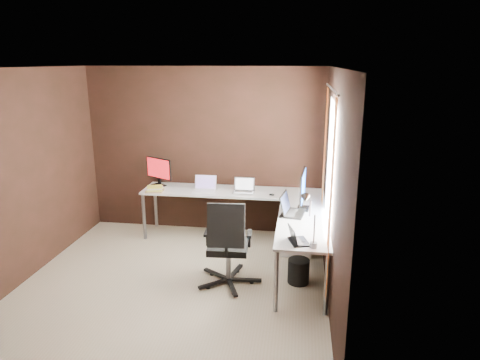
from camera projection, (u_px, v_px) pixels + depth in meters
The scene contains 15 objects.
room at pixel (200, 181), 4.78m from camera, with size 3.60×3.60×2.50m.
desk at pixel (254, 205), 5.80m from camera, with size 2.65×2.25×0.73m.
drawer_pedestal at pixel (297, 230), 5.93m from camera, with size 0.42×0.50×0.60m, color white.
monitor_left at pixel (159, 170), 6.48m from camera, with size 0.45×0.26×0.43m.
monitor_right at pixel (303, 188), 5.43m from camera, with size 0.16×0.61×0.50m.
laptop_white at pixel (205, 187), 6.28m from camera, with size 0.32×0.23×0.21m.
laptop_silver at pixel (244, 189), 6.20m from camera, with size 0.31×0.23×0.20m.
laptop_black_big at pixel (290, 209), 5.32m from camera, with size 0.34×0.43×0.26m.
laptop_black_small at pixel (297, 239), 4.47m from camera, with size 0.25×0.30×0.18m.
book_stack at pixel (155, 189), 6.23m from camera, with size 0.27×0.24×0.08m.
mouse_left at pixel (161, 190), 6.25m from camera, with size 0.09×0.05×0.03m, color black.
mouse_corner at pixel (272, 195), 6.04m from camera, with size 0.08×0.05×0.03m, color black.
desk_lamp at pixel (308, 214), 4.34m from camera, with size 0.18×0.21×0.55m.
office_chair at pixel (228, 260), 5.02m from camera, with size 0.60×0.60×1.07m.
wastebasket at pixel (298, 271), 5.10m from camera, with size 0.26×0.26×0.30m, color black.
Camera 1 is at (1.44, -4.43, 2.57)m, focal length 32.00 mm.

